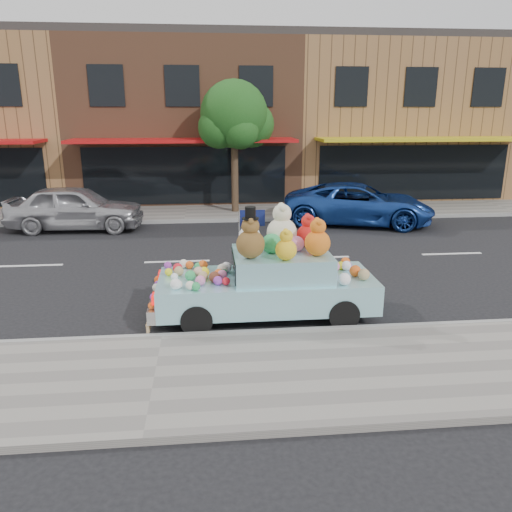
{
  "coord_description": "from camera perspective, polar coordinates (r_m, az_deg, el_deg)",
  "views": [
    {
      "loc": [
        0.89,
        -13.45,
        4.06
      ],
      "look_at": [
        1.83,
        -3.91,
        1.25
      ],
      "focal_mm": 35.0,
      "sensor_mm": 36.0,
      "label": 1
    }
  ],
  "objects": [
    {
      "name": "near_kerb",
      "position": [
        9.39,
        -10.65,
        -9.15
      ],
      "size": [
        60.0,
        0.12,
        0.13
      ],
      "primitive_type": "cube",
      "color": "gray",
      "rests_on": "ground"
    },
    {
      "name": "storefront_mid",
      "position": [
        25.44,
        -7.89,
        15.24
      ],
      "size": [
        10.0,
        9.8,
        7.3
      ],
      "color": "brown",
      "rests_on": "ground"
    },
    {
      "name": "car_silver",
      "position": [
        18.6,
        -19.93,
        5.22
      ],
      "size": [
        4.7,
        2.05,
        1.58
      ],
      "primitive_type": "imported",
      "rotation": [
        0.0,
        0.0,
        1.53
      ],
      "color": "#B4B3B9",
      "rests_on": "ground"
    },
    {
      "name": "far_kerb",
      "position": [
        18.9,
        -8.2,
        3.95
      ],
      "size": [
        60.0,
        0.12,
        0.13
      ],
      "primitive_type": "cube",
      "color": "gray",
      "rests_on": "ground"
    },
    {
      "name": "storefront_right",
      "position": [
        27.01,
        14.61,
        14.94
      ],
      "size": [
        10.0,
        9.8,
        7.3
      ],
      "color": "olive",
      "rests_on": "ground"
    },
    {
      "name": "street_tree",
      "position": [
        20.03,
        -2.44,
        15.26
      ],
      "size": [
        3.0,
        2.7,
        5.22
      ],
      "color": "#38281C",
      "rests_on": "ground"
    },
    {
      "name": "car_blue",
      "position": [
        18.82,
        11.65,
        5.86
      ],
      "size": [
        5.86,
        3.91,
        1.5
      ],
      "primitive_type": "imported",
      "rotation": [
        0.0,
        0.0,
        1.28
      ],
      "color": "#1C429C",
      "rests_on": "ground"
    },
    {
      "name": "ground",
      "position": [
        14.08,
        -9.0,
        -0.64
      ],
      "size": [
        120.0,
        120.0,
        0.0
      ],
      "primitive_type": "plane",
      "color": "black",
      "rests_on": "ground"
    },
    {
      "name": "art_car",
      "position": [
        10.04,
        1.44,
        -2.49
      ],
      "size": [
        4.49,
        1.78,
        2.34
      ],
      "rotation": [
        0.0,
        0.0,
        -0.0
      ],
      "color": "black",
      "rests_on": "ground"
    },
    {
      "name": "far_sidewalk",
      "position": [
        20.36,
        -8.03,
        4.84
      ],
      "size": [
        60.0,
        3.0,
        0.12
      ],
      "primitive_type": "cube",
      "color": "gray",
      "rests_on": "ground"
    },
    {
      "name": "near_sidewalk",
      "position": [
        8.07,
        -11.53,
        -13.75
      ],
      "size": [
        60.0,
        3.0,
        0.12
      ],
      "primitive_type": "cube",
      "color": "gray",
      "rests_on": "ground"
    }
  ]
}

